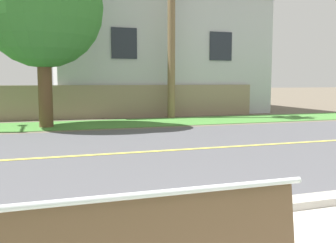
% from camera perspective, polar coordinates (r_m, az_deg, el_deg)
% --- Properties ---
extents(ground_plane, '(140.00, 140.00, 0.00)m').
position_cam_1_polar(ground_plane, '(9.78, -7.60, -3.16)').
color(ground_plane, '#665B4C').
extents(curb_edge, '(44.00, 0.30, 0.11)m').
position_cam_1_polar(curb_edge, '(4.49, 6.27, -13.59)').
color(curb_edge, '#ADA89E').
rests_on(curb_edge, ground_plane).
extents(street_asphalt, '(52.00, 8.00, 0.01)m').
position_cam_1_polar(street_asphalt, '(8.33, -5.68, -4.73)').
color(street_asphalt, '#515156').
rests_on(street_asphalt, ground_plane).
extents(road_centre_line, '(48.00, 0.14, 0.01)m').
position_cam_1_polar(road_centre_line, '(8.33, -5.68, -4.70)').
color(road_centre_line, '#E0CC4C').
rests_on(road_centre_line, ground_plane).
extents(far_verge_grass, '(48.00, 2.80, 0.02)m').
position_cam_1_polar(far_verge_grass, '(13.99, -10.86, -0.40)').
color(far_verge_grass, '#478438').
rests_on(far_verge_grass, ground_plane).
extents(garden_wall, '(13.00, 0.36, 1.40)m').
position_cam_1_polar(garden_wall, '(16.33, -8.25, 3.00)').
color(garden_wall, gray).
rests_on(garden_wall, ground_plane).
extents(house_across_street, '(10.85, 6.91, 6.35)m').
position_cam_1_polar(house_across_street, '(20.12, -2.09, 10.81)').
color(house_across_street, '#B7BCC1').
rests_on(house_across_street, ground_plane).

